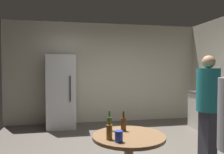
{
  "coord_description": "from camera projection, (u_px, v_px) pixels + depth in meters",
  "views": [
    {
      "loc": [
        -1.0,
        -3.44,
        1.46
      ],
      "look_at": [
        -0.25,
        0.41,
        1.31
      ],
      "focal_mm": 35.71,
      "sensor_mm": 36.0,
      "label": 1
    }
  ],
  "objects": [
    {
      "name": "wall_back",
      "position": [
        106.0,
        73.0,
        6.15
      ],
      "size": [
        5.32,
        0.06,
        2.7
      ],
      "primitive_type": "cube",
      "color": "beige",
      "rests_on": "ground_plane"
    },
    {
      "name": "refrigerator",
      "position": [
        62.0,
        91.0,
        5.52
      ],
      "size": [
        0.7,
        0.68,
        1.8
      ],
      "color": "silver",
      "rests_on": "ground_plane"
    },
    {
      "name": "kitchen_counter",
      "position": [
        224.0,
        116.0,
        4.8
      ],
      "size": [
        0.64,
        1.96,
        0.9
      ],
      "color": "beige",
      "rests_on": "ground_plane"
    },
    {
      "name": "foreground_table",
      "position": [
        129.0,
        144.0,
        2.44
      ],
      "size": [
        0.8,
        0.8,
        0.73
      ],
      "color": "olive",
      "rests_on": "ground_plane"
    },
    {
      "name": "beer_bottle_amber",
      "position": [
        109.0,
        131.0,
        2.27
      ],
      "size": [
        0.06,
        0.06,
        0.23
      ],
      "color": "#8C5919",
      "rests_on": "foreground_table"
    },
    {
      "name": "beer_bottle_brown",
      "position": [
        124.0,
        124.0,
        2.59
      ],
      "size": [
        0.06,
        0.06,
        0.23
      ],
      "color": "#593314",
      "rests_on": "foreground_table"
    },
    {
      "name": "beer_bottle_green",
      "position": [
        109.0,
        123.0,
        2.61
      ],
      "size": [
        0.06,
        0.06,
        0.23
      ],
      "color": "#26662D",
      "rests_on": "foreground_table"
    },
    {
      "name": "plastic_cup_blue",
      "position": [
        119.0,
        136.0,
        2.2
      ],
      "size": [
        0.08,
        0.08,
        0.11
      ],
      "primitive_type": "cylinder",
      "color": "blue",
      "rests_on": "foreground_table"
    },
    {
      "name": "person_in_teal_shirt",
      "position": [
        208.0,
        101.0,
        3.36
      ],
      "size": [
        0.39,
        0.39,
        1.66
      ],
      "rotation": [
        0.0,
        0.0,
        -2.98
      ],
      "color": "#2D2D38",
      "rests_on": "ground_plane"
    }
  ]
}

